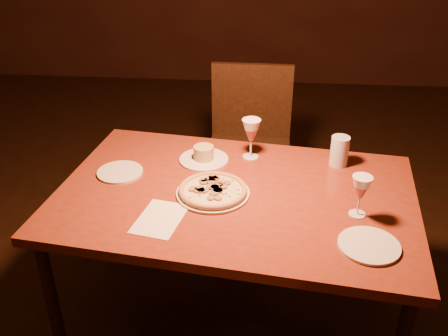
{
  "coord_description": "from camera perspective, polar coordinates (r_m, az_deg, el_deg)",
  "views": [
    {
      "loc": [
        0.17,
        -1.61,
        1.82
      ],
      "look_at": [
        0.02,
        0.12,
        0.84
      ],
      "focal_mm": 40.0,
      "sensor_mm": 36.0,
      "label": 1
    }
  ],
  "objects": [
    {
      "name": "menu_card",
      "position": [
        1.85,
        -7.33,
        -5.76
      ],
      "size": [
        0.2,
        0.25,
        0.0
      ],
      "primitive_type": "cube",
      "rotation": [
        0.0,
        0.0,
        -0.21
      ],
      "color": "white",
      "rests_on": "dining_table"
    },
    {
      "name": "dining_table",
      "position": [
        2.03,
        1.26,
        -4.39
      ],
      "size": [
        1.52,
        1.08,
        0.76
      ],
      "rotation": [
        0.0,
        0.0,
        -0.13
      ],
      "color": "maroon",
      "rests_on": "floor"
    },
    {
      "name": "wine_glass_right",
      "position": [
        1.88,
        15.27,
        -3.11
      ],
      "size": [
        0.07,
        0.07,
        0.16
      ],
      "primitive_type": null,
      "color": "#AB4B47",
      "rests_on": "dining_table"
    },
    {
      "name": "wine_glass_far",
      "position": [
        2.21,
        3.11,
        3.36
      ],
      "size": [
        0.08,
        0.08,
        0.18
      ],
      "primitive_type": null,
      "color": "#AB4B47",
      "rests_on": "dining_table"
    },
    {
      "name": "chair_far",
      "position": [
        2.87,
        2.93,
        2.98
      ],
      "size": [
        0.47,
        0.47,
        0.96
      ],
      "rotation": [
        0.0,
        0.0,
        -0.02
      ],
      "color": "black",
      "rests_on": "floor"
    },
    {
      "name": "pizza_plate",
      "position": [
        1.97,
        -1.28,
        -2.6
      ],
      "size": [
        0.29,
        0.29,
        0.03
      ],
      "color": "silver",
      "rests_on": "dining_table"
    },
    {
      "name": "ramekin_saucer",
      "position": [
        2.21,
        -2.33,
        1.37
      ],
      "size": [
        0.22,
        0.22,
        0.07
      ],
      "color": "silver",
      "rests_on": "dining_table"
    },
    {
      "name": "side_plate_left",
      "position": [
        2.17,
        -11.8,
        -0.46
      ],
      "size": [
        0.19,
        0.19,
        0.01
      ],
      "primitive_type": "cylinder",
      "color": "silver",
      "rests_on": "dining_table"
    },
    {
      "name": "water_tumbler",
      "position": [
        2.21,
        13.06,
        1.9
      ],
      "size": [
        0.08,
        0.08,
        0.13
      ],
      "primitive_type": "cylinder",
      "color": "silver",
      "rests_on": "dining_table"
    },
    {
      "name": "side_plate_near",
      "position": [
        1.78,
        16.24,
        -8.49
      ],
      "size": [
        0.21,
        0.21,
        0.01
      ],
      "primitive_type": "cylinder",
      "color": "silver",
      "rests_on": "dining_table"
    }
  ]
}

